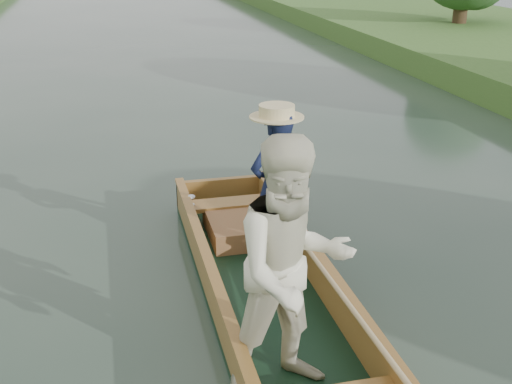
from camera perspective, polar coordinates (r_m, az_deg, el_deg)
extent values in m
plane|color=#283D30|center=(5.92, 1.37, -10.71)|extent=(120.00, 120.00, 0.00)
cylinder|color=#47331E|center=(21.90, 17.72, 15.22)|extent=(0.44, 0.44, 2.04)
cube|color=black|center=(5.89, 1.38, -10.38)|extent=(1.10, 5.00, 0.08)
cube|color=olive|center=(5.70, -3.64, -9.30)|extent=(0.08, 5.00, 0.32)
cube|color=olive|center=(5.93, 6.22, -8.07)|extent=(0.08, 5.00, 0.32)
cube|color=olive|center=(7.95, -3.11, 0.11)|extent=(1.10, 0.08, 0.32)
cube|color=olive|center=(5.61, -3.68, -7.72)|extent=(0.10, 5.00, 0.04)
cube|color=olive|center=(5.84, 6.29, -6.54)|extent=(0.10, 5.00, 0.04)
cube|color=olive|center=(7.42, -2.33, -1.02)|extent=(0.94, 0.30, 0.05)
imported|color=#111836|center=(6.29, 1.77, 0.34)|extent=(0.68, 0.56, 1.59)
cylinder|color=beige|center=(6.06, 1.86, 7.01)|extent=(0.52, 0.52, 0.12)
imported|color=beige|center=(4.45, 3.25, -6.91)|extent=(1.04, 0.87, 1.93)
cube|color=brown|center=(7.12, -0.83, -3.01)|extent=(0.85, 0.90, 0.22)
sphere|color=tan|center=(7.00, 1.32, -1.60)|extent=(0.18, 0.18, 0.18)
sphere|color=tan|center=(6.94, 1.35, -0.62)|extent=(0.13, 0.13, 0.13)
sphere|color=tan|center=(6.91, 0.96, -0.22)|extent=(0.05, 0.05, 0.05)
sphere|color=tan|center=(6.93, 1.74, -0.15)|extent=(0.05, 0.05, 0.05)
sphere|color=tan|center=(6.90, 1.46, -0.89)|extent=(0.05, 0.05, 0.05)
sphere|color=tan|center=(6.95, 0.72, -1.52)|extent=(0.06, 0.06, 0.06)
sphere|color=tan|center=(6.99, 1.99, -1.40)|extent=(0.06, 0.06, 0.06)
sphere|color=tan|center=(7.00, 1.02, -2.28)|extent=(0.07, 0.07, 0.07)
sphere|color=tan|center=(7.02, 1.72, -2.22)|extent=(0.07, 0.07, 0.07)
cylinder|color=silver|center=(7.35, -5.75, -1.11)|extent=(0.07, 0.07, 0.01)
cylinder|color=silver|center=(7.33, -5.76, -0.83)|extent=(0.01, 0.01, 0.08)
ellipsoid|color=silver|center=(7.31, -5.78, -0.43)|extent=(0.09, 0.09, 0.05)
cylinder|color=tan|center=(5.66, 6.08, -7.04)|extent=(0.04, 4.07, 0.19)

